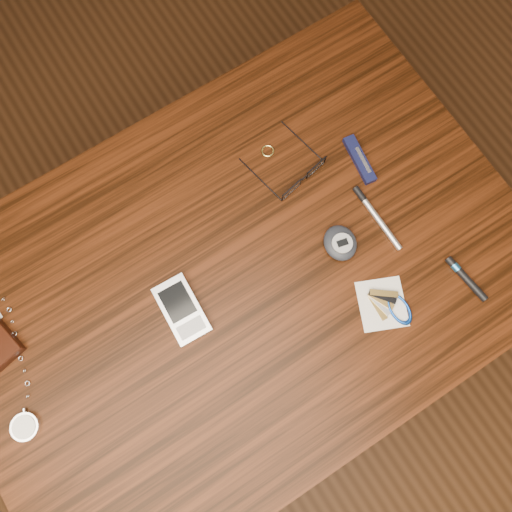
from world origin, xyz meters
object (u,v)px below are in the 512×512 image
(eyeglasses, at_px, (301,176))
(pedometer, at_px, (340,243))
(silver_pen, at_px, (374,213))
(pocket_knife, at_px, (360,160))
(desk, at_px, (240,286))
(notepad_keys, at_px, (391,306))
(pocket_watch, at_px, (24,421))
(pda_phone, at_px, (182,310))

(eyeglasses, xyz_separation_m, pedometer, (-0.01, -0.14, 0.00))
(eyeglasses, relative_size, silver_pen, 0.98)
(pedometer, height_order, pocket_knife, pedometer)
(eyeglasses, xyz_separation_m, pocket_knife, (0.11, -0.03, -0.00))
(desk, distance_m, silver_pen, 0.28)
(notepad_keys, distance_m, pocket_knife, 0.27)
(pocket_knife, distance_m, silver_pen, 0.10)
(pocket_watch, relative_size, silver_pen, 2.20)
(eyeglasses, xyz_separation_m, silver_pen, (0.07, -0.13, -0.01))
(notepad_keys, bearing_deg, pedometer, 94.61)
(eyeglasses, bearing_deg, pda_phone, -163.28)
(pda_phone, height_order, pocket_knife, pda_phone)
(notepad_keys, distance_m, silver_pen, 0.17)
(desk, height_order, pocket_watch, pocket_watch)
(pocket_knife, bearing_deg, desk, -168.22)
(pocket_watch, relative_size, pedometer, 3.87)
(desk, xyz_separation_m, pda_phone, (-0.11, 0.00, 0.11))
(pocket_watch, distance_m, silver_pen, 0.68)
(pedometer, distance_m, notepad_keys, 0.14)
(eyeglasses, relative_size, pedometer, 1.72)
(pedometer, bearing_deg, pda_phone, 170.48)
(pocket_watch, distance_m, pocket_knife, 0.72)
(pedometer, bearing_deg, notepad_keys, -85.39)
(pedometer, xyz_separation_m, notepad_keys, (0.01, -0.14, -0.01))
(pocket_watch, distance_m, pedometer, 0.60)
(pocket_watch, height_order, pda_phone, pda_phone)
(pda_phone, height_order, notepad_keys, pda_phone)
(notepad_keys, height_order, pocket_knife, pocket_knife)
(pedometer, distance_m, pocket_knife, 0.16)
(eyeglasses, relative_size, pocket_watch, 0.44)
(pda_phone, relative_size, pedometer, 1.48)
(desk, bearing_deg, pocket_knife, 11.78)
(eyeglasses, relative_size, pda_phone, 1.17)
(pedometer, height_order, notepad_keys, pedometer)
(pda_phone, xyz_separation_m, notepad_keys, (0.30, -0.18, -0.00))
(pocket_watch, xyz_separation_m, pedometer, (0.60, -0.03, 0.01))
(desk, xyz_separation_m, eyeglasses, (0.19, 0.09, 0.11))
(pocket_watch, height_order, notepad_keys, pocket_watch)
(desk, distance_m, pedometer, 0.22)
(desk, relative_size, pda_phone, 8.81)
(pda_phone, bearing_deg, silver_pen, -5.29)
(notepad_keys, relative_size, silver_pen, 0.82)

